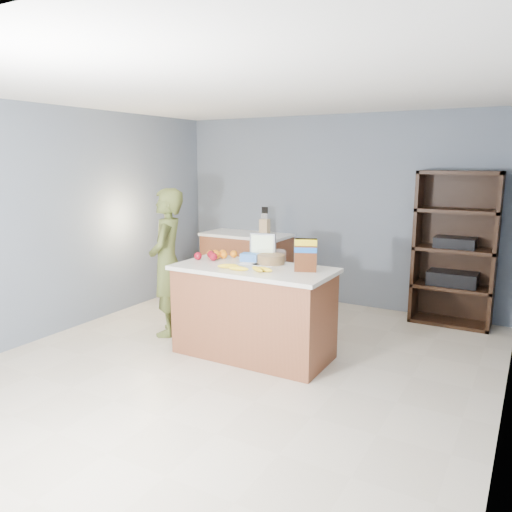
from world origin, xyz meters
The scene contains 15 objects.
floor centered at (0.00, 0.00, 0.00)m, with size 4.50×5.00×0.02m, color beige.
walls centered at (0.00, 0.00, 1.65)m, with size 4.52×5.02×2.51m.
counter_peninsula centered at (0.00, 0.30, 0.42)m, with size 1.56×0.76×0.90m.
back_cabinet centered at (-1.20, 2.20, 0.45)m, with size 1.24×0.62×0.90m.
shelving_unit centered at (1.55, 2.35, 0.86)m, with size 0.90×0.40×1.80m.
person centered at (-1.15, 0.39, 0.81)m, with size 0.59×0.39×1.62m, color #505A27.
knife_block centered at (-0.90, 2.18, 1.02)m, with size 0.12×0.10×0.31m.
envelopes centered at (-0.03, 0.41, 0.90)m, with size 0.36×0.19×0.00m.
bananas centered at (0.02, 0.13, 0.92)m, with size 0.57×0.18×0.05m.
apples centered at (-0.58, 0.38, 0.94)m, with size 0.25×0.22×0.08m.
oranges centered at (-0.54, 0.52, 0.94)m, with size 0.30×0.24×0.08m.
blue_carton centered at (-0.17, 0.53, 0.94)m, with size 0.18×0.12×0.08m, color blue.
salad_bowl centered at (0.07, 0.52, 0.96)m, with size 0.30×0.30×0.13m.
tv centered at (-0.08, 0.63, 1.06)m, with size 0.28×0.12×0.28m.
cereal_box centered at (0.52, 0.37, 1.08)m, with size 0.22×0.15×0.31m.
Camera 1 is at (2.35, -3.79, 1.92)m, focal length 35.00 mm.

